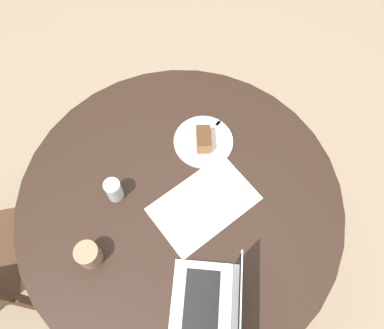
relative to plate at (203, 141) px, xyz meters
name	(u,v)px	position (x,y,z in m)	size (l,w,h in m)	color
ground_plane	(184,247)	(-0.26, -0.04, -0.77)	(12.00, 12.00, 0.00)	gray
dining_table	(181,208)	(-0.26, -0.04, -0.12)	(1.24, 1.24, 0.76)	black
paper_document	(204,204)	(-0.23, -0.13, 0.00)	(0.45, 0.37, 0.00)	white
plate	(203,141)	(0.00, 0.00, 0.00)	(0.24, 0.24, 0.01)	white
cake_slice	(203,139)	(-0.01, 0.00, 0.04)	(0.11, 0.10, 0.07)	brown
fork	(210,132)	(0.05, 0.00, 0.01)	(0.17, 0.05, 0.00)	silver
coffee_glass	(89,255)	(-0.61, 0.12, 0.04)	(0.08, 0.08, 0.09)	#997556
water_glass	(114,190)	(-0.37, 0.18, 0.04)	(0.06, 0.06, 0.10)	silver
laptop	(211,309)	(-0.56, -0.33, 0.04)	(0.37, 0.32, 0.23)	silver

